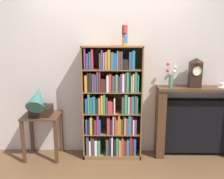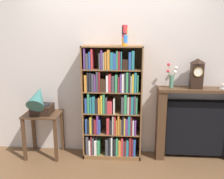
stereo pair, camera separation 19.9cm
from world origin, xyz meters
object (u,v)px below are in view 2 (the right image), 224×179
(gramophone, at_px, (40,101))
(side_table_left, at_px, (43,125))
(cup_stack, at_px, (125,35))
(fireplace_mantel, at_px, (198,124))
(bookshelf, at_px, (112,106))
(mantel_clock, at_px, (197,73))
(flower_vase, at_px, (171,77))

(gramophone, bearing_deg, side_table_left, 90.00)
(cup_stack, bearing_deg, fireplace_mantel, 4.11)
(bookshelf, distance_m, mantel_clock, 1.28)
(cup_stack, bearing_deg, mantel_clock, 2.96)
(bookshelf, xyz_separation_m, mantel_clock, (1.18, 0.03, 0.50))
(gramophone, bearing_deg, bookshelf, 7.47)
(side_table_left, xyz_separation_m, fireplace_mantel, (2.29, 0.10, 0.03))
(cup_stack, relative_size, side_table_left, 0.41)
(fireplace_mantel, bearing_deg, side_table_left, -177.49)
(bookshelf, relative_size, mantel_clock, 3.95)
(cup_stack, xyz_separation_m, gramophone, (-1.20, -0.11, -0.92))
(side_table_left, xyz_separation_m, mantel_clock, (2.20, 0.07, 0.79))
(mantel_clock, bearing_deg, fireplace_mantel, 16.51)
(gramophone, bearing_deg, flower_vase, 5.12)
(gramophone, bearing_deg, mantel_clock, 4.14)
(mantel_clock, height_order, flower_vase, mantel_clock)
(side_table_left, xyz_separation_m, flower_vase, (1.86, 0.08, 0.74))
(cup_stack, bearing_deg, bookshelf, 171.42)
(side_table_left, bearing_deg, bookshelf, 2.72)
(fireplace_mantel, distance_m, flower_vase, 0.83)
(fireplace_mantel, relative_size, flower_vase, 3.47)
(cup_stack, height_order, side_table_left, cup_stack)
(fireplace_mantel, bearing_deg, mantel_clock, -163.49)
(gramophone, height_order, fireplace_mantel, gramophone)
(mantel_clock, bearing_deg, flower_vase, 178.79)
(bookshelf, height_order, mantel_clock, bookshelf)
(bookshelf, distance_m, side_table_left, 1.07)
(side_table_left, bearing_deg, mantel_clock, 1.92)
(flower_vase, bearing_deg, gramophone, -174.88)
(bookshelf, bearing_deg, side_table_left, -177.28)
(cup_stack, xyz_separation_m, mantel_clock, (1.00, 0.05, -0.51))
(bookshelf, relative_size, gramophone, 3.39)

